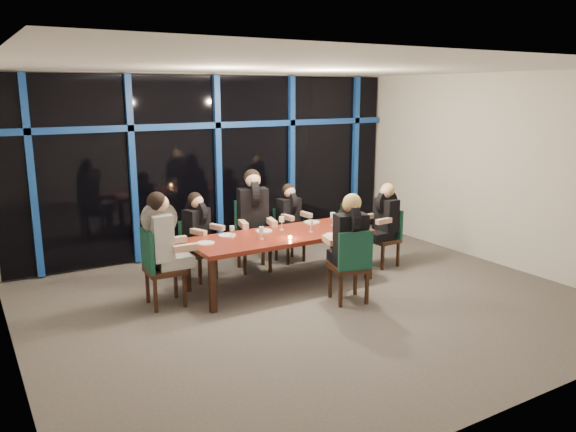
{
  "coord_description": "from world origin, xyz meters",
  "views": [
    {
      "loc": [
        -3.84,
        -5.79,
        2.72
      ],
      "look_at": [
        0.0,
        0.6,
        1.05
      ],
      "focal_mm": 35.0,
      "sensor_mm": 36.0,
      "label": 1
    }
  ],
  "objects_px": {
    "diner_far_left": "(198,223)",
    "diner_far_right": "(290,211)",
    "diner_end_left": "(163,232)",
    "dining_table": "(281,239)",
    "chair_end_right": "(387,234)",
    "diner_far_mid": "(253,206)",
    "chair_far_left": "(195,246)",
    "diner_near_mid": "(350,232)",
    "chair_far_right": "(287,231)",
    "diner_end_right": "(384,213)",
    "chair_near_mid": "(351,263)",
    "chair_end_left": "(158,264)",
    "water_pitcher": "(337,223)",
    "wine_bottle": "(341,218)",
    "chair_far_mid": "(252,231)"
  },
  "relations": [
    {
      "from": "diner_far_left",
      "to": "diner_far_right",
      "type": "relative_size",
      "value": 1.02
    },
    {
      "from": "diner_end_left",
      "to": "dining_table",
      "type": "bearing_deg",
      "value": -91.13
    },
    {
      "from": "dining_table",
      "to": "chair_end_right",
      "type": "relative_size",
      "value": 2.89
    },
    {
      "from": "dining_table",
      "to": "diner_far_mid",
      "type": "xyz_separation_m",
      "value": [
        -0.0,
        0.81,
        0.33
      ]
    },
    {
      "from": "chair_far_left",
      "to": "diner_end_left",
      "type": "bearing_deg",
      "value": -155.28
    },
    {
      "from": "diner_near_mid",
      "to": "diner_far_left",
      "type": "bearing_deg",
      "value": -39.62
    },
    {
      "from": "chair_far_right",
      "to": "diner_end_right",
      "type": "bearing_deg",
      "value": -47.82
    },
    {
      "from": "chair_near_mid",
      "to": "diner_far_mid",
      "type": "relative_size",
      "value": 0.95
    },
    {
      "from": "chair_end_left",
      "to": "diner_end_right",
      "type": "height_order",
      "value": "diner_end_right"
    },
    {
      "from": "chair_far_left",
      "to": "diner_end_left",
      "type": "xyz_separation_m",
      "value": [
        -0.74,
        -0.79,
        0.48
      ]
    },
    {
      "from": "water_pitcher",
      "to": "wine_bottle",
      "type": "bearing_deg",
      "value": 59.14
    },
    {
      "from": "diner_far_mid",
      "to": "diner_end_right",
      "type": "xyz_separation_m",
      "value": [
        1.85,
        -0.86,
        -0.15
      ]
    },
    {
      "from": "diner_far_mid",
      "to": "wine_bottle",
      "type": "xyz_separation_m",
      "value": [
        0.99,
        -0.9,
        -0.13
      ]
    },
    {
      "from": "chair_far_right",
      "to": "diner_far_left",
      "type": "height_order",
      "value": "diner_far_left"
    },
    {
      "from": "chair_near_mid",
      "to": "wine_bottle",
      "type": "bearing_deg",
      "value": -105.6
    },
    {
      "from": "diner_end_right",
      "to": "diner_end_left",
      "type": "bearing_deg",
      "value": -95.96
    },
    {
      "from": "diner_far_right",
      "to": "diner_end_right",
      "type": "distance_m",
      "value": 1.5
    },
    {
      "from": "diner_far_left",
      "to": "diner_near_mid",
      "type": "height_order",
      "value": "diner_near_mid"
    },
    {
      "from": "diner_far_right",
      "to": "diner_end_right",
      "type": "relative_size",
      "value": 0.96
    },
    {
      "from": "dining_table",
      "to": "chair_far_left",
      "type": "height_order",
      "value": "chair_far_left"
    },
    {
      "from": "chair_far_right",
      "to": "water_pitcher",
      "type": "bearing_deg",
      "value": -90.03
    },
    {
      "from": "chair_end_left",
      "to": "diner_far_mid",
      "type": "bearing_deg",
      "value": -65.62
    },
    {
      "from": "dining_table",
      "to": "wine_bottle",
      "type": "relative_size",
      "value": 7.37
    },
    {
      "from": "diner_far_left",
      "to": "diner_end_right",
      "type": "height_order",
      "value": "diner_end_right"
    },
    {
      "from": "chair_far_right",
      "to": "chair_near_mid",
      "type": "relative_size",
      "value": 0.88
    },
    {
      "from": "chair_end_right",
      "to": "chair_near_mid",
      "type": "bearing_deg",
      "value": -58.85
    },
    {
      "from": "diner_far_mid",
      "to": "diner_far_right",
      "type": "height_order",
      "value": "diner_far_mid"
    },
    {
      "from": "diner_far_right",
      "to": "water_pitcher",
      "type": "bearing_deg",
      "value": -90.04
    },
    {
      "from": "chair_end_left",
      "to": "diner_far_left",
      "type": "distance_m",
      "value": 1.15
    },
    {
      "from": "diner_far_mid",
      "to": "diner_far_left",
      "type": "bearing_deg",
      "value": -167.92
    },
    {
      "from": "chair_far_right",
      "to": "chair_far_mid",
      "type": "bearing_deg",
      "value": -177.03
    },
    {
      "from": "chair_far_mid",
      "to": "water_pitcher",
      "type": "distance_m",
      "value": 1.4
    },
    {
      "from": "chair_end_right",
      "to": "chair_near_mid",
      "type": "distance_m",
      "value": 1.82
    },
    {
      "from": "diner_end_right",
      "to": "diner_near_mid",
      "type": "bearing_deg",
      "value": -59.4
    },
    {
      "from": "chair_far_right",
      "to": "chair_near_mid",
      "type": "xyz_separation_m",
      "value": [
        -0.28,
        -2.08,
        0.07
      ]
    },
    {
      "from": "chair_end_left",
      "to": "diner_end_left",
      "type": "bearing_deg",
      "value": -90.0
    },
    {
      "from": "diner_far_right",
      "to": "diner_end_left",
      "type": "height_order",
      "value": "diner_end_left"
    },
    {
      "from": "chair_far_right",
      "to": "water_pitcher",
      "type": "distance_m",
      "value": 1.28
    },
    {
      "from": "chair_near_mid",
      "to": "wine_bottle",
      "type": "relative_size",
      "value": 2.8
    },
    {
      "from": "wine_bottle",
      "to": "diner_end_right",
      "type": "bearing_deg",
      "value": 2.53
    },
    {
      "from": "chair_far_left",
      "to": "wine_bottle",
      "type": "distance_m",
      "value": 2.18
    },
    {
      "from": "chair_end_right",
      "to": "diner_far_left",
      "type": "relative_size",
      "value": 1.04
    },
    {
      "from": "chair_far_left",
      "to": "chair_far_right",
      "type": "bearing_deg",
      "value": -18.33
    },
    {
      "from": "dining_table",
      "to": "chair_far_mid",
      "type": "distance_m",
      "value": 0.91
    },
    {
      "from": "diner_end_right",
      "to": "dining_table",
      "type": "bearing_deg",
      "value": -95.04
    },
    {
      "from": "chair_far_left",
      "to": "chair_far_mid",
      "type": "bearing_deg",
      "value": -21.51
    },
    {
      "from": "wine_bottle",
      "to": "water_pitcher",
      "type": "xyz_separation_m",
      "value": [
        -0.17,
        -0.13,
        -0.04
      ]
    },
    {
      "from": "chair_end_left",
      "to": "diner_end_left",
      "type": "relative_size",
      "value": 1.03
    },
    {
      "from": "chair_far_left",
      "to": "diner_far_left",
      "type": "xyz_separation_m",
      "value": [
        0.03,
        -0.07,
        0.35
      ]
    },
    {
      "from": "diner_far_right",
      "to": "diner_far_left",
      "type": "bearing_deg",
      "value": 178.6
    }
  ]
}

